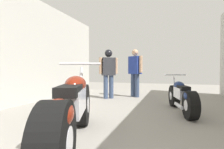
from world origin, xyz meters
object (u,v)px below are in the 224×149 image
object	(u,v)px
motorcycle_maroon_cruiser	(72,110)
mechanic_with_helmet	(108,69)
motorcycle_black_naked	(182,97)
mechanic_in_blue	(135,70)

from	to	relation	value
motorcycle_maroon_cruiser	mechanic_with_helmet	world-z (taller)	mechanic_with_helmet
motorcycle_black_naked	mechanic_in_blue	bearing A→B (deg)	126.01
motorcycle_black_naked	mechanic_with_helmet	size ratio (longest dim) A/B	1.10
mechanic_in_blue	motorcycle_maroon_cruiser	bearing A→B (deg)	-89.71
mechanic_in_blue	mechanic_with_helmet	distance (m)	0.99
motorcycle_maroon_cruiser	motorcycle_black_naked	world-z (taller)	motorcycle_maroon_cruiser
motorcycle_black_naked	mechanic_with_helmet	xyz separation A→B (m)	(-2.18, 1.32, 0.62)
mechanic_with_helmet	mechanic_in_blue	bearing A→B (deg)	38.87
motorcycle_maroon_cruiser	motorcycle_black_naked	bearing A→B (deg)	58.60
motorcycle_maroon_cruiser	mechanic_in_blue	world-z (taller)	mechanic_in_blue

